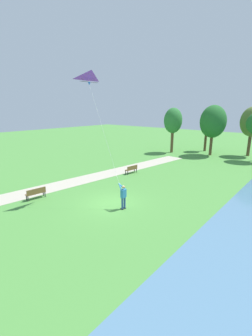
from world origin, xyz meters
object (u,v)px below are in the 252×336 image
Objects in this scene: tree_lakeside_far at (252,122)px; tree_treeline_center at (213,122)px; park_bench_near_walkway at (36,193)px; flying_kite at (92,78)px; park_bench_far_walkway at (132,169)px; tree_treeline_right at (207,124)px; tree_horizon_far at (173,121)px; person_kite_flyer at (123,195)px.

tree_treeline_center is at bearing -144.43° from tree_lakeside_far.
park_bench_near_walkway is at bearing -98.67° from tree_treeline_center.
park_bench_far_walkway is at bearing 107.47° from flying_kite.
park_bench_far_walkway is 16.34m from tree_treeline_center.
park_bench_near_walkway is at bearing -93.91° from tree_treeline_right.
tree_lakeside_far reaches higher than park_bench_far_walkway.
flying_kite is 1.03× the size of tree_treeline_center.
tree_lakeside_far is (10.04, 4.98, -0.00)m from tree_horizon_far.
tree_horizon_far reaches higher than park_bench_near_walkway.
park_bench_near_walkway is 0.22× the size of tree_lakeside_far.
park_bench_near_walkway is 0.25× the size of tree_treeline_right.
tree_horizon_far is 0.95× the size of tree_treeline_center.
tree_treeline_right is at bearing 124.71° from tree_treeline_center.
tree_treeline_center is at bearing 81.33° from park_bench_near_walkway.
person_kite_flyer is at bearing -69.14° from tree_horizon_far.
person_kite_flyer is 0.30× the size of tree_treeline_right.
person_kite_flyer is 26.35m from tree_treeline_right.
flying_kite is 1.25× the size of tree_treeline_right.
tree_treeline_right is at bearing 87.57° from park_bench_far_walkway.
tree_treeline_center is 1.03× the size of tree_lakeside_far.
park_bench_far_walkway is at bearing -78.40° from tree_horizon_far.
person_kite_flyer is at bearing -80.20° from tree_treeline_right.
tree_treeline_right is (-6.45, -0.33, -0.52)m from tree_lakeside_far.
tree_horizon_far is (-2.81, 13.70, 4.44)m from park_bench_far_walkway.
flying_kite is at bearing -100.73° from tree_lakeside_far.
flying_kite reaches higher than tree_treeline_right.
tree_horizon_far is 5.85m from tree_treeline_center.
park_bench_near_walkway is 29.11m from tree_treeline_right.
tree_treeline_right is (3.59, 4.65, -0.52)m from tree_horizon_far.
park_bench_near_walkway is 24.59m from tree_horizon_far.
person_kite_flyer is 9.08m from park_bench_far_walkway.
flying_kite is 11.38m from park_bench_far_walkway.
person_kite_flyer is 22.91m from tree_horizon_far.
person_kite_flyer is 0.24× the size of flying_kite.
tree_lakeside_far is (4.93, 26.00, -3.96)m from flying_kite.
tree_treeline_center is (5.58, 1.78, 0.02)m from tree_horizon_far.
flying_kite is at bearing 178.57° from person_kite_flyer.
tree_treeline_right is at bearing -177.09° from tree_lakeside_far.
flying_kite is 1.09× the size of tree_horizon_far.
tree_treeline_center is (-2.46, 22.88, 3.92)m from person_kite_flyer.
park_bench_far_walkway is at bearing -92.43° from tree_treeline_right.
tree_treeline_right reaches higher than park_bench_far_walkway.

